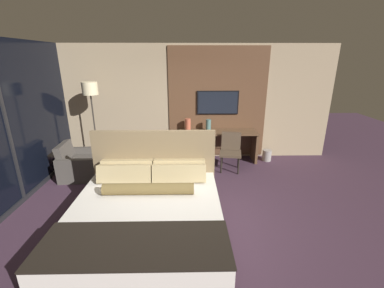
{
  "coord_description": "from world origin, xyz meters",
  "views": [
    {
      "loc": [
        0.0,
        -3.76,
        2.48
      ],
      "look_at": [
        0.09,
        0.81,
        0.94
      ],
      "focal_mm": 24.0,
      "sensor_mm": 36.0,
      "label": 1
    }
  ],
  "objects_px": {
    "tv": "(218,103)",
    "vase_short": "(208,125)",
    "desk_chair": "(231,148)",
    "armchair_by_window": "(81,165)",
    "desk": "(217,140)",
    "bed": "(147,217)",
    "waste_bin": "(267,155)",
    "floor_lamp": "(91,96)",
    "vase_tall": "(188,125)"
  },
  "relations": [
    {
      "from": "desk_chair",
      "to": "waste_bin",
      "type": "xyz_separation_m",
      "value": [
        1.01,
        0.49,
        -0.37
      ]
    },
    {
      "from": "armchair_by_window",
      "to": "vase_tall",
      "type": "distance_m",
      "value": 2.6
    },
    {
      "from": "bed",
      "to": "waste_bin",
      "type": "xyz_separation_m",
      "value": [
        2.58,
        2.9,
        -0.22
      ]
    },
    {
      "from": "tv",
      "to": "vase_short",
      "type": "xyz_separation_m",
      "value": [
        -0.23,
        -0.2,
        -0.52
      ]
    },
    {
      "from": "waste_bin",
      "to": "bed",
      "type": "bearing_deg",
      "value": -131.57
    },
    {
      "from": "desk",
      "to": "vase_short",
      "type": "distance_m",
      "value": 0.45
    },
    {
      "from": "vase_tall",
      "to": "desk",
      "type": "bearing_deg",
      "value": -5.0
    },
    {
      "from": "tv",
      "to": "vase_tall",
      "type": "xyz_separation_m",
      "value": [
        -0.74,
        -0.16,
        -0.52
      ]
    },
    {
      "from": "armchair_by_window",
      "to": "floor_lamp",
      "type": "bearing_deg",
      "value": -21.15
    },
    {
      "from": "tv",
      "to": "vase_short",
      "type": "distance_m",
      "value": 0.61
    },
    {
      "from": "tv",
      "to": "vase_short",
      "type": "height_order",
      "value": "tv"
    },
    {
      "from": "bed",
      "to": "armchair_by_window",
      "type": "bearing_deg",
      "value": 129.85
    },
    {
      "from": "desk",
      "to": "waste_bin",
      "type": "distance_m",
      "value": 1.31
    },
    {
      "from": "vase_short",
      "to": "floor_lamp",
      "type": "bearing_deg",
      "value": -173.82
    },
    {
      "from": "tv",
      "to": "floor_lamp",
      "type": "relative_size",
      "value": 0.52
    },
    {
      "from": "vase_tall",
      "to": "waste_bin",
      "type": "relative_size",
      "value": 1.06
    },
    {
      "from": "floor_lamp",
      "to": "vase_short",
      "type": "xyz_separation_m",
      "value": [
        2.67,
        0.29,
        -0.76
      ]
    },
    {
      "from": "vase_short",
      "to": "waste_bin",
      "type": "bearing_deg",
      "value": -3.33
    },
    {
      "from": "desk_chair",
      "to": "floor_lamp",
      "type": "xyz_separation_m",
      "value": [
        -3.14,
        0.29,
        1.17
      ]
    },
    {
      "from": "waste_bin",
      "to": "vase_tall",
      "type": "bearing_deg",
      "value": 176.56
    },
    {
      "from": "armchair_by_window",
      "to": "vase_short",
      "type": "distance_m",
      "value": 3.05
    },
    {
      "from": "desk",
      "to": "desk_chair",
      "type": "relative_size",
      "value": 2.21
    },
    {
      "from": "vase_short",
      "to": "waste_bin",
      "type": "distance_m",
      "value": 1.68
    },
    {
      "from": "desk_chair",
      "to": "vase_short",
      "type": "height_order",
      "value": "vase_short"
    },
    {
      "from": "vase_tall",
      "to": "bed",
      "type": "bearing_deg",
      "value": -100.98
    },
    {
      "from": "desk_chair",
      "to": "floor_lamp",
      "type": "height_order",
      "value": "floor_lamp"
    },
    {
      "from": "desk",
      "to": "vase_short",
      "type": "relative_size",
      "value": 6.74
    },
    {
      "from": "armchair_by_window",
      "to": "vase_short",
      "type": "height_order",
      "value": "vase_short"
    },
    {
      "from": "bed",
      "to": "vase_short",
      "type": "distance_m",
      "value": 3.23
    },
    {
      "from": "desk_chair",
      "to": "vase_tall",
      "type": "xyz_separation_m",
      "value": [
        -0.98,
        0.61,
        0.41
      ]
    },
    {
      "from": "desk",
      "to": "desk_chair",
      "type": "xyz_separation_m",
      "value": [
        0.24,
        -0.54,
        -0.02
      ]
    },
    {
      "from": "vase_short",
      "to": "desk",
      "type": "bearing_deg",
      "value": -7.6
    },
    {
      "from": "bed",
      "to": "tv",
      "type": "xyz_separation_m",
      "value": [
        1.32,
        3.19,
        1.07
      ]
    },
    {
      "from": "bed",
      "to": "floor_lamp",
      "type": "relative_size",
      "value": 1.14
    },
    {
      "from": "tv",
      "to": "floor_lamp",
      "type": "distance_m",
      "value": 2.95
    },
    {
      "from": "vase_short",
      "to": "desk_chair",
      "type": "bearing_deg",
      "value": -50.38
    },
    {
      "from": "desk",
      "to": "bed",
      "type": "bearing_deg",
      "value": -114.08
    },
    {
      "from": "bed",
      "to": "vase_tall",
      "type": "distance_m",
      "value": 3.13
    },
    {
      "from": "tv",
      "to": "vase_short",
      "type": "bearing_deg",
      "value": -140.15
    },
    {
      "from": "tv",
      "to": "vase_tall",
      "type": "height_order",
      "value": "tv"
    },
    {
      "from": "desk",
      "to": "desk_chair",
      "type": "height_order",
      "value": "desk_chair"
    },
    {
      "from": "vase_tall",
      "to": "vase_short",
      "type": "height_order",
      "value": "vase_tall"
    },
    {
      "from": "desk",
      "to": "tv",
      "type": "height_order",
      "value": "tv"
    },
    {
      "from": "bed",
      "to": "floor_lamp",
      "type": "xyz_separation_m",
      "value": [
        -1.58,
        2.7,
        1.31
      ]
    },
    {
      "from": "desk_chair",
      "to": "vase_short",
      "type": "xyz_separation_m",
      "value": [
        -0.48,
        0.57,
        0.4
      ]
    },
    {
      "from": "bed",
      "to": "waste_bin",
      "type": "bearing_deg",
      "value": 48.43
    },
    {
      "from": "bed",
      "to": "floor_lamp",
      "type": "height_order",
      "value": "floor_lamp"
    },
    {
      "from": "floor_lamp",
      "to": "waste_bin",
      "type": "xyz_separation_m",
      "value": [
        4.15,
        0.2,
        -1.53
      ]
    },
    {
      "from": "desk_chair",
      "to": "armchair_by_window",
      "type": "bearing_deg",
      "value": -164.53
    },
    {
      "from": "floor_lamp",
      "to": "vase_short",
      "type": "relative_size",
      "value": 6.98
    }
  ]
}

